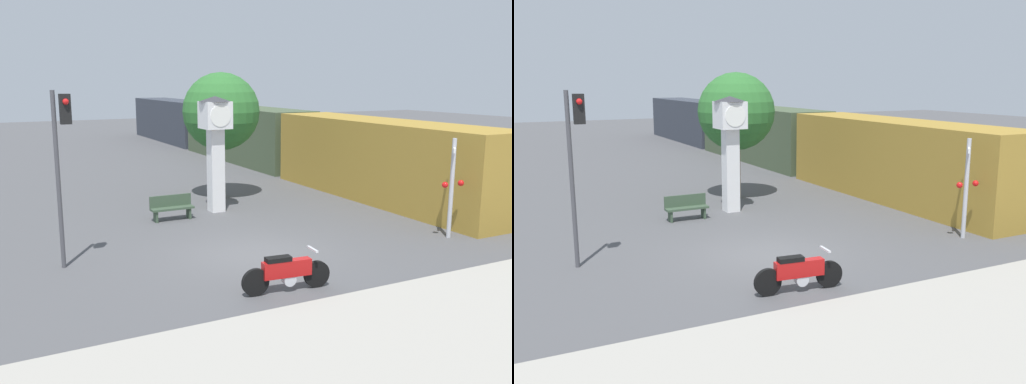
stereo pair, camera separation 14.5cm
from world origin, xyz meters
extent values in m
plane|color=#4C4C4F|center=(0.00, 0.00, 0.00)|extent=(120.00, 120.00, 0.00)
cube|color=#9E998E|center=(0.00, -7.07, 0.05)|extent=(36.00, 6.00, 0.10)
cylinder|color=black|center=(0.12, -3.15, 0.34)|extent=(0.69, 0.19, 0.69)
cylinder|color=black|center=(-1.51, -2.98, 0.34)|extent=(0.69, 0.19, 0.69)
cube|color=#B71414|center=(-0.69, -3.07, 0.59)|extent=(1.28, 0.38, 0.41)
cube|color=black|center=(-0.92, -3.04, 0.86)|extent=(0.66, 0.33, 0.11)
cylinder|color=silver|center=(-0.64, -3.07, 0.31)|extent=(0.34, 0.26, 0.32)
cube|color=silver|center=(0.00, -3.14, 1.01)|extent=(0.12, 0.51, 0.05)
cube|color=white|center=(1.25, 5.72, 1.63)|extent=(0.55, 0.55, 3.26)
cube|color=white|center=(1.25, 5.72, 3.78)|extent=(1.04, 1.04, 1.04)
cylinder|color=white|center=(1.25, 5.19, 3.78)|extent=(0.83, 0.02, 0.83)
cone|color=#333338|center=(1.25, 5.72, 4.40)|extent=(1.24, 1.24, 0.20)
cube|color=olive|center=(8.61, 4.55, 1.70)|extent=(2.80, 12.97, 3.40)
cube|color=#425138|center=(8.61, 18.11, 1.70)|extent=(2.80, 12.97, 3.40)
cube|color=#333842|center=(8.61, 31.68, 1.70)|extent=(2.80, 12.97, 3.40)
cylinder|color=#47474C|center=(-5.26, 1.34, 2.43)|extent=(0.12, 0.12, 4.86)
cube|color=black|center=(-4.96, 1.34, 4.36)|extent=(0.28, 0.24, 0.80)
sphere|color=red|center=(-4.96, 1.19, 4.56)|extent=(0.16, 0.16, 0.16)
cylinder|color=#B7B7BC|center=(6.52, -1.32, 1.64)|extent=(0.14, 0.14, 3.28)
cube|color=white|center=(6.52, -1.32, 2.93)|extent=(0.82, 0.82, 0.14)
sphere|color=red|center=(6.17, -1.37, 1.80)|extent=(0.20, 0.20, 0.20)
sphere|color=red|center=(6.87, -1.37, 1.80)|extent=(0.20, 0.20, 0.20)
cylinder|color=brown|center=(2.53, 8.03, 1.22)|extent=(0.30, 0.30, 2.44)
sphere|color=#2D6B2D|center=(2.53, 8.03, 3.77)|extent=(3.32, 3.32, 3.32)
cube|color=#384C38|center=(-0.79, 5.10, 0.45)|extent=(1.60, 0.44, 0.08)
cube|color=#384C38|center=(-0.79, 5.29, 0.70)|extent=(1.60, 0.06, 0.44)
cube|color=#384C38|center=(-1.43, 5.10, 0.21)|extent=(0.08, 0.35, 0.41)
cube|color=#384C38|center=(-0.15, 5.10, 0.21)|extent=(0.08, 0.35, 0.41)
camera|label=1|loc=(-7.48, -14.52, 5.14)|focal=40.00mm
camera|label=2|loc=(-7.35, -14.58, 5.14)|focal=40.00mm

